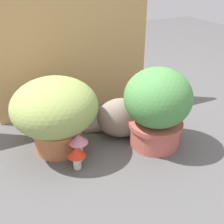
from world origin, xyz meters
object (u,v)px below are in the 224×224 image
object	(u,v)px
mushroom_ornament_pink	(78,142)
grass_planter	(55,111)
cat	(125,116)
leafy_planter	(157,106)
mushroom_ornament_red	(77,154)

from	to	relation	value
mushroom_ornament_pink	grass_planter	bearing A→B (deg)	114.58
cat	leafy_planter	bearing A→B (deg)	-51.68
mushroom_ornament_red	leafy_planter	bearing A→B (deg)	2.03
grass_planter	mushroom_ornament_red	size ratio (longest dim) A/B	3.68
grass_planter	mushroom_ornament_red	xyz separation A→B (m)	(0.03, -0.19, -0.14)
grass_planter	mushroom_ornament_pink	distance (m)	0.19
mushroom_ornament_pink	mushroom_ornament_red	bearing A→B (deg)	-118.25
cat	mushroom_ornament_red	bearing A→B (deg)	-155.04
leafy_planter	mushroom_ornament_red	bearing A→B (deg)	-177.97
grass_planter	mushroom_ornament_pink	xyz separation A→B (m)	(0.06, -0.14, -0.11)
grass_planter	leafy_planter	bearing A→B (deg)	-20.51
grass_planter	leafy_planter	size ratio (longest dim) A/B	1.01
mushroom_ornament_pink	mushroom_ornament_red	distance (m)	0.06
cat	mushroom_ornament_pink	bearing A→B (deg)	-161.65
grass_planter	leafy_planter	xyz separation A→B (m)	(0.46, -0.17, 0.00)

